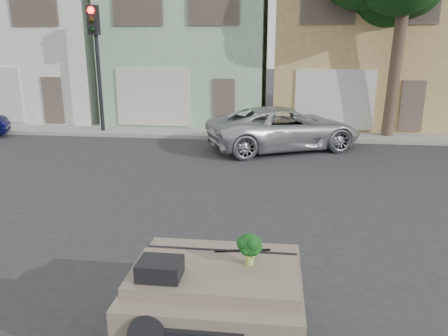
# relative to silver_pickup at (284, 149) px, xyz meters

# --- Properties ---
(ground_plane) EXTENTS (120.00, 120.00, 0.00)m
(ground_plane) POSITION_rel_silver_pickup_xyz_m (-0.94, -7.79, 0.00)
(ground_plane) COLOR #303033
(ground_plane) RESTS_ON ground
(sidewalk) EXTENTS (40.00, 3.00, 0.15)m
(sidewalk) POSITION_rel_silver_pickup_xyz_m (-0.94, 2.71, 0.07)
(sidewalk) COLOR gray
(sidewalk) RESTS_ON ground
(townhouse_white) EXTENTS (7.20, 8.20, 7.55)m
(townhouse_white) POSITION_rel_silver_pickup_xyz_m (-11.94, 6.71, 3.77)
(townhouse_white) COLOR silver
(townhouse_white) RESTS_ON ground
(townhouse_mint) EXTENTS (7.20, 8.20, 7.55)m
(townhouse_mint) POSITION_rel_silver_pickup_xyz_m (-4.44, 6.71, 3.77)
(townhouse_mint) COLOR #92BD97
(townhouse_mint) RESTS_ON ground
(townhouse_tan) EXTENTS (7.20, 8.20, 7.55)m
(townhouse_tan) POSITION_rel_silver_pickup_xyz_m (3.06, 6.71, 3.77)
(townhouse_tan) COLOR tan
(townhouse_tan) RESTS_ON ground
(silver_pickup) EXTENTS (5.94, 4.47, 1.50)m
(silver_pickup) POSITION_rel_silver_pickup_xyz_m (0.00, 0.00, 0.00)
(silver_pickup) COLOR #B7BCC0
(silver_pickup) RESTS_ON ground
(traffic_signal) EXTENTS (0.40, 0.40, 5.10)m
(traffic_signal) POSITION_rel_silver_pickup_xyz_m (-7.44, 1.71, 2.55)
(traffic_signal) COLOR black
(traffic_signal) RESTS_ON ground
(tree_near) EXTENTS (4.40, 4.00, 8.50)m
(tree_near) POSITION_rel_silver_pickup_xyz_m (4.06, 2.01, 4.25)
(tree_near) COLOR #0E3310
(tree_near) RESTS_ON ground
(car_dashboard) EXTENTS (2.00, 1.80, 1.12)m
(car_dashboard) POSITION_rel_silver_pickup_xyz_m (-0.94, -10.79, 0.56)
(car_dashboard) COLOR #736856
(car_dashboard) RESTS_ON ground
(instrument_hump) EXTENTS (0.48, 0.38, 0.20)m
(instrument_hump) POSITION_rel_silver_pickup_xyz_m (-1.52, -11.14, 1.22)
(instrument_hump) COLOR black
(instrument_hump) RESTS_ON car_dashboard
(wiper_arm) EXTENTS (0.69, 0.15, 0.02)m
(wiper_arm) POSITION_rel_silver_pickup_xyz_m (-0.66, -10.41, 1.13)
(wiper_arm) COLOR black
(wiper_arm) RESTS_ON car_dashboard
(broccoli) EXTENTS (0.42, 0.42, 0.40)m
(broccoli) POSITION_rel_silver_pickup_xyz_m (-0.55, -10.73, 1.32)
(broccoli) COLOR #0E3B11
(broccoli) RESTS_ON car_dashboard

